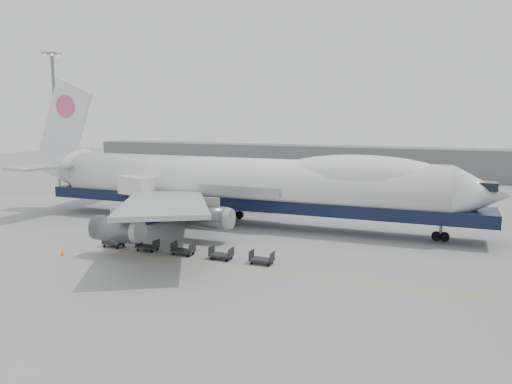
% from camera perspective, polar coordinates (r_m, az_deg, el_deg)
% --- Properties ---
extents(ground, '(260.00, 260.00, 0.00)m').
position_cam_1_polar(ground, '(56.49, -6.40, -6.11)').
color(ground, gray).
rests_on(ground, ground).
extents(apron_line, '(60.00, 0.15, 0.01)m').
position_cam_1_polar(apron_line, '(51.47, -9.54, -7.67)').
color(apron_line, gold).
rests_on(apron_line, ground).
extents(hangar, '(110.00, 8.00, 7.00)m').
position_cam_1_polar(hangar, '(123.93, 4.64, 3.74)').
color(hangar, slate).
rests_on(hangar, ground).
extents(floodlight_mast, '(2.40, 2.40, 25.43)m').
position_cam_1_polar(floodlight_mast, '(98.92, -21.94, 8.09)').
color(floodlight_mast, slate).
rests_on(floodlight_mast, ground).
extents(airliner, '(67.00, 55.30, 19.98)m').
position_cam_1_polar(airliner, '(65.78, -1.11, 1.08)').
color(airliner, white).
rests_on(airliner, ground).
extents(catering_truck, '(6.09, 4.92, 6.22)m').
position_cam_1_polar(catering_truck, '(70.02, -13.30, -0.47)').
color(catering_truck, '#19204C').
rests_on(catering_truck, ground).
extents(traffic_cone, '(0.38, 0.38, 0.56)m').
position_cam_1_polar(traffic_cone, '(56.08, -21.28, -6.50)').
color(traffic_cone, '#EA570C').
rests_on(traffic_cone, ground).
extents(dolly_0, '(2.30, 1.35, 1.30)m').
position_cam_1_polar(dolly_0, '(57.69, -15.94, -5.54)').
color(dolly_0, '#2D2D30').
rests_on(dolly_0, ground).
extents(dolly_1, '(2.30, 1.35, 1.30)m').
position_cam_1_polar(dolly_1, '(55.19, -12.29, -6.05)').
color(dolly_1, '#2D2D30').
rests_on(dolly_1, ground).
extents(dolly_2, '(2.30, 1.35, 1.30)m').
position_cam_1_polar(dolly_2, '(52.94, -8.31, -6.58)').
color(dolly_2, '#2D2D30').
rests_on(dolly_2, ground).
extents(dolly_3, '(2.30, 1.35, 1.30)m').
position_cam_1_polar(dolly_3, '(50.97, -3.99, -7.12)').
color(dolly_3, '#2D2D30').
rests_on(dolly_3, ground).
extents(dolly_4, '(2.30, 1.35, 1.30)m').
position_cam_1_polar(dolly_4, '(49.31, 0.67, -7.65)').
color(dolly_4, '#2D2D30').
rests_on(dolly_4, ground).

